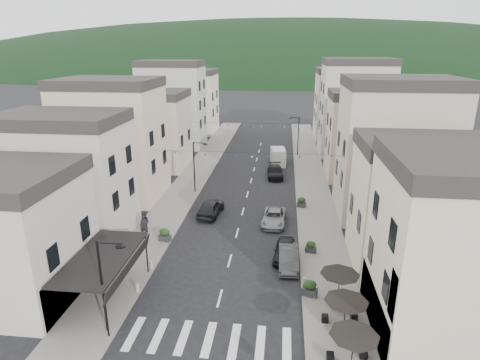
% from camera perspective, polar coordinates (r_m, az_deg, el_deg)
% --- Properties ---
extents(sidewalk_left, '(4.00, 76.00, 0.12)m').
position_cam_1_polar(sidewalk_left, '(52.59, -6.49, 0.60)').
color(sidewalk_left, slate).
rests_on(sidewalk_left, ground).
extents(sidewalk_right, '(4.00, 76.00, 0.12)m').
position_cam_1_polar(sidewalk_right, '(51.46, 10.03, 0.03)').
color(sidewalk_right, slate).
rests_on(sidewalk_right, ground).
extents(hill_backdrop, '(640.00, 360.00, 70.00)m').
position_cam_1_polar(hill_backdrop, '(317.19, 5.86, 15.51)').
color(hill_backdrop, black).
rests_on(hill_backdrop, ground).
extents(bistro_building, '(10.00, 8.00, 10.00)m').
position_cam_1_polar(bistro_building, '(25.82, 30.25, -9.76)').
color(bistro_building, beige).
rests_on(bistro_building, ground).
extents(boutique_awning, '(3.77, 7.50, 3.28)m').
position_cam_1_polar(boutique_awning, '(27.70, -18.60, -10.58)').
color(boutique_awning, black).
rests_on(boutique_awning, ground).
extents(buildings_row_left, '(10.20, 54.16, 14.00)m').
position_cam_1_polar(buildings_row_left, '(58.40, -12.25, 8.23)').
color(buildings_row_left, beige).
rests_on(buildings_row_left, ground).
extents(buildings_row_right, '(10.20, 54.16, 14.50)m').
position_cam_1_polar(buildings_row_right, '(55.26, 17.45, 7.45)').
color(buildings_row_right, beige).
rests_on(buildings_row_right, ground).
extents(cafe_terrace, '(2.50, 8.10, 2.53)m').
position_cam_1_polar(cafe_terrace, '(24.22, 14.82, -16.86)').
color(cafe_terrace, black).
rests_on(cafe_terrace, ground).
extents(streetlamp_left_near, '(1.70, 0.56, 6.00)m').
position_cam_1_polar(streetlamp_left_near, '(24.52, -18.55, -13.03)').
color(streetlamp_left_near, black).
rests_on(streetlamp_left_near, ground).
extents(streetlamp_left_far, '(1.70, 0.56, 6.00)m').
position_cam_1_polar(streetlamp_left_far, '(45.58, -6.23, 2.58)').
color(streetlamp_left_far, black).
rests_on(streetlamp_left_far, ground).
extents(streetlamp_right_far, '(1.70, 0.56, 6.00)m').
position_cam_1_polar(streetlamp_right_far, '(62.04, 8.05, 6.78)').
color(streetlamp_right_far, black).
rests_on(streetlamp_right_far, ground).
extents(bollards, '(11.66, 10.26, 0.60)m').
position_cam_1_polar(bollards, '(27.52, -3.09, -16.33)').
color(bollards, gray).
rests_on(bollards, ground).
extents(bunting_near, '(19.00, 0.28, 0.62)m').
position_cam_1_polar(bunting_near, '(40.33, 0.57, 3.46)').
color(bunting_near, black).
rests_on(bunting_near, ground).
extents(bunting_far, '(19.00, 0.28, 0.62)m').
position_cam_1_polar(bunting_far, '(55.88, 2.25, 7.70)').
color(bunting_far, black).
rests_on(bunting_far, ground).
extents(parked_car_a, '(1.94, 4.13, 1.37)m').
position_cam_1_polar(parked_car_a, '(32.56, 6.36, -9.93)').
color(parked_car_a, black).
rests_on(parked_car_a, ground).
extents(parked_car_b, '(1.59, 4.29, 1.40)m').
position_cam_1_polar(parked_car_b, '(31.53, 6.91, -10.93)').
color(parked_car_b, '#343436').
rests_on(parked_car_b, ground).
extents(parked_car_c, '(2.40, 4.79, 1.30)m').
position_cam_1_polar(parked_car_c, '(38.43, 4.85, -5.31)').
color(parked_car_c, gray).
rests_on(parked_car_c, ground).
extents(parked_car_d, '(2.30, 4.96, 1.40)m').
position_cam_1_polar(parked_car_d, '(51.95, 5.02, 1.17)').
color(parked_car_d, black).
rests_on(parked_car_d, ground).
extents(parked_car_e, '(2.38, 4.83, 1.59)m').
position_cam_1_polar(parked_car_e, '(40.26, -4.20, -3.93)').
color(parked_car_e, black).
rests_on(parked_car_e, ground).
extents(delivery_van, '(2.39, 5.00, 2.31)m').
position_cam_1_polar(delivery_van, '(57.91, 5.42, 3.43)').
color(delivery_van, '#BABBBD').
rests_on(delivery_van, ground).
extents(pedestrian_a, '(0.78, 0.63, 1.87)m').
position_cam_1_polar(pedestrian_a, '(36.64, -13.50, -6.33)').
color(pedestrian_a, black).
rests_on(pedestrian_a, sidewalk_left).
extents(pedestrian_b, '(1.03, 0.89, 1.83)m').
position_cam_1_polar(pedestrian_b, '(37.30, -13.38, -5.90)').
color(pedestrian_b, black).
rests_on(pedestrian_b, sidewalk_left).
extents(planter_la, '(1.09, 0.74, 1.13)m').
position_cam_1_polar(planter_la, '(35.48, -10.64, -7.67)').
color(planter_la, '#2B2B2E').
rests_on(planter_la, sidewalk_left).
extents(planter_lb, '(1.15, 0.88, 1.13)m').
position_cam_1_polar(planter_lb, '(35.51, -10.68, -7.64)').
color(planter_lb, '#2F2E31').
rests_on(planter_lb, sidewalk_left).
extents(planter_ra, '(1.14, 0.81, 1.15)m').
position_cam_1_polar(planter_ra, '(28.30, 9.87, -14.89)').
color(planter_ra, '#2A2A2D').
rests_on(planter_ra, sidewalk_right).
extents(planter_rb, '(0.97, 0.67, 0.99)m').
position_cam_1_polar(planter_rb, '(33.59, 10.04, -9.34)').
color(planter_rb, '#2A2A2D').
rests_on(planter_rb, sidewalk_right).
extents(planter_rc, '(0.99, 0.63, 1.05)m').
position_cam_1_polar(planter_rc, '(42.45, 8.75, -3.12)').
color(planter_rc, '#2B2B2D').
rests_on(planter_rc, sidewalk_right).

